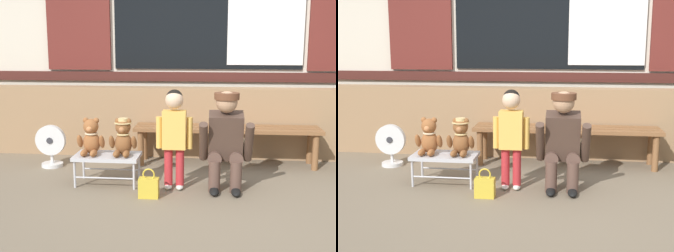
# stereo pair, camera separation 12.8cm
# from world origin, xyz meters

# --- Properties ---
(ground_plane) EXTENTS (60.00, 60.00, 0.00)m
(ground_plane) POSITION_xyz_m (0.00, 0.00, 0.00)
(ground_plane) COLOR #756651
(brick_low_wall) EXTENTS (6.33, 0.25, 0.85)m
(brick_low_wall) POSITION_xyz_m (0.00, 1.43, 0.42)
(brick_low_wall) COLOR #997551
(brick_low_wall) RESTS_ON ground
(shop_facade) EXTENTS (6.46, 0.26, 3.49)m
(shop_facade) POSITION_xyz_m (0.00, 1.94, 1.75)
(shop_facade) COLOR beige
(shop_facade) RESTS_ON ground
(wooden_bench_long) EXTENTS (2.10, 0.40, 0.44)m
(wooden_bench_long) POSITION_xyz_m (0.24, 1.06, 0.37)
(wooden_bench_long) COLOR brown
(wooden_bench_long) RESTS_ON ground
(small_display_bench) EXTENTS (0.64, 0.36, 0.30)m
(small_display_bench) POSITION_xyz_m (-0.95, 0.22, 0.27)
(small_display_bench) COLOR #BCBCC1
(small_display_bench) RESTS_ON ground
(teddy_bear_plain) EXTENTS (0.28, 0.26, 0.36)m
(teddy_bear_plain) POSITION_xyz_m (-1.11, 0.22, 0.46)
(teddy_bear_plain) COLOR #93562D
(teddy_bear_plain) RESTS_ON small_display_bench
(teddy_bear_with_hat) EXTENTS (0.28, 0.27, 0.36)m
(teddy_bear_with_hat) POSITION_xyz_m (-0.79, 0.22, 0.47)
(teddy_bear_with_hat) COLOR brown
(teddy_bear_with_hat) RESTS_ON small_display_bench
(child_standing) EXTENTS (0.35, 0.18, 0.96)m
(child_standing) POSITION_xyz_m (-0.28, 0.14, 0.59)
(child_standing) COLOR #B7282D
(child_standing) RESTS_ON ground
(adult_crouching) EXTENTS (0.50, 0.49, 0.95)m
(adult_crouching) POSITION_xyz_m (0.22, 0.17, 0.48)
(adult_crouching) COLOR brown
(adult_crouching) RESTS_ON ground
(handbag_on_ground) EXTENTS (0.18, 0.11, 0.27)m
(handbag_on_ground) POSITION_xyz_m (-0.48, -0.13, 0.10)
(handbag_on_ground) COLOR gold
(handbag_on_ground) RESTS_ON ground
(floor_fan) EXTENTS (0.34, 0.24, 0.48)m
(floor_fan) POSITION_xyz_m (-1.72, 0.76, 0.24)
(floor_fan) COLOR silver
(floor_fan) RESTS_ON ground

